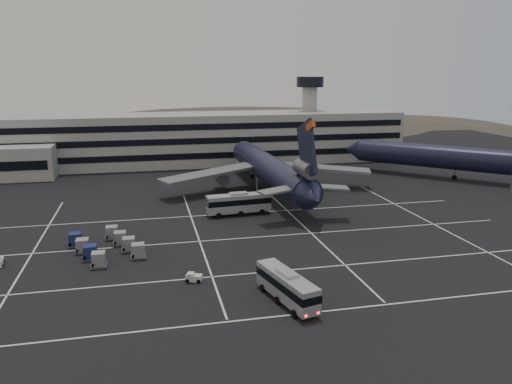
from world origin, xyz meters
TOP-DOWN VIEW (x-y plane):
  - ground at (0.00, 0.00)m, footprint 260.00×260.00m
  - lane_markings at (0.95, 0.72)m, footprint 90.00×55.62m
  - terminal at (-2.95, 71.14)m, footprint 125.00×26.00m
  - hills at (17.99, 170.00)m, footprint 352.00×180.00m
  - trijet_main at (12.31, 32.44)m, footprint 47.44×57.58m
  - trijet_far at (59.92, 35.09)m, footprint 44.45×44.83m
  - bus_near at (1.26, -18.90)m, footprint 4.89×10.71m
  - bus_far at (2.65, 17.23)m, footprint 11.88×3.78m
  - tug_b at (-8.30, -10.94)m, footprint 2.20×1.76m
  - uld_cluster at (-19.67, 2.34)m, footprint 12.07×14.55m

SIDE VIEW (x-z plane):
  - hills at x=17.99m, z-range -34.07..9.93m
  - ground at x=0.00m, z-range 0.00..0.00m
  - lane_markings at x=0.95m, z-range 0.00..0.01m
  - tug_b at x=-8.30m, z-range -0.07..1.17m
  - uld_cluster at x=-19.67m, z-range -0.02..2.04m
  - bus_near at x=1.26m, z-range 0.17..3.86m
  - bus_far at x=2.65m, z-range 0.19..4.32m
  - trijet_main at x=12.31m, z-range -3.79..14.29m
  - trijet_far at x=59.92m, z-range -3.61..14.47m
  - terminal at x=-2.95m, z-range -5.07..18.93m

